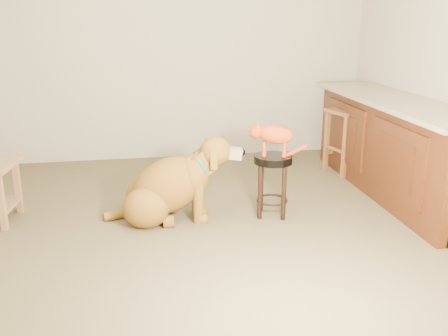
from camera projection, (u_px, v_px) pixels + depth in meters
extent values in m
cube|color=brown|center=(205.00, 216.00, 4.42)|extent=(4.50, 4.00, 0.01)
cube|color=#B5AE92|center=(181.00, 51.00, 5.91)|extent=(4.50, 0.04, 2.60)
cube|color=#B5AE92|center=(265.00, 114.00, 2.15)|extent=(4.50, 0.04, 2.60)
cube|color=#46210C|center=(397.00, 149.00, 4.89)|extent=(0.60, 2.50, 0.90)
cube|color=gray|center=(399.00, 101.00, 4.74)|extent=(0.70, 2.56, 0.04)
cube|color=black|center=(397.00, 187.00, 5.01)|extent=(0.52, 2.50, 0.10)
cube|color=#46210C|center=(396.00, 161.00, 4.30)|extent=(0.02, 0.90, 0.62)
cube|color=#46210C|center=(345.00, 133.00, 5.34)|extent=(0.02, 0.90, 0.62)
cube|color=#3A1A0A|center=(395.00, 161.00, 4.30)|extent=(0.02, 0.60, 0.40)
cube|color=#3A1A0A|center=(344.00, 133.00, 5.34)|extent=(0.02, 0.60, 0.40)
cylinder|color=black|center=(284.00, 186.00, 4.47)|extent=(0.04, 0.04, 0.48)
cylinder|color=black|center=(261.00, 185.00, 4.49)|extent=(0.04, 0.04, 0.48)
cylinder|color=black|center=(284.00, 193.00, 4.28)|extent=(0.04, 0.04, 0.48)
cylinder|color=black|center=(260.00, 192.00, 4.30)|extent=(0.04, 0.04, 0.48)
torus|color=black|center=(272.00, 200.00, 4.42)|extent=(0.35, 0.35, 0.02)
cylinder|color=black|center=(273.00, 159.00, 4.30)|extent=(0.33, 0.33, 0.07)
cube|color=brown|center=(349.00, 139.00, 5.73)|extent=(0.05, 0.05, 0.68)
cube|color=brown|center=(327.00, 142.00, 5.59)|extent=(0.05, 0.05, 0.68)
cube|color=brown|center=(367.00, 145.00, 5.46)|extent=(0.05, 0.05, 0.68)
cube|color=brown|center=(345.00, 148.00, 5.32)|extent=(0.05, 0.05, 0.68)
cube|color=brown|center=(349.00, 111.00, 5.42)|extent=(0.49, 0.49, 0.04)
cube|color=olive|center=(18.00, 187.00, 4.44)|extent=(0.05, 0.05, 0.49)
cube|color=olive|center=(2.00, 203.00, 4.06)|extent=(0.05, 0.05, 0.49)
ellipsoid|color=brown|center=(148.00, 196.00, 4.43)|extent=(0.41, 0.35, 0.35)
ellipsoid|color=brown|center=(146.00, 208.00, 4.16)|extent=(0.41, 0.35, 0.35)
cylinder|color=brown|center=(169.00, 207.00, 4.50)|extent=(0.10, 0.12, 0.11)
cylinder|color=brown|center=(169.00, 222.00, 4.19)|extent=(0.10, 0.12, 0.11)
ellipsoid|color=brown|center=(168.00, 186.00, 4.27)|extent=(0.83, 0.48, 0.72)
ellipsoid|color=brown|center=(192.00, 175.00, 4.26)|extent=(0.32, 0.35, 0.36)
cylinder|color=brown|center=(197.00, 192.00, 4.42)|extent=(0.10, 0.10, 0.42)
cylinder|color=brown|center=(198.00, 200.00, 4.23)|extent=(0.10, 0.10, 0.42)
sphere|color=brown|center=(201.00, 211.00, 4.47)|extent=(0.11, 0.11, 0.11)
sphere|color=brown|center=(202.00, 219.00, 4.28)|extent=(0.11, 0.11, 0.11)
cylinder|color=brown|center=(202.00, 163.00, 4.24)|extent=(0.28, 0.21, 0.27)
ellipsoid|color=brown|center=(215.00, 151.00, 4.22)|extent=(0.28, 0.26, 0.25)
cube|color=#93805B|center=(232.00, 153.00, 4.24)|extent=(0.18, 0.11, 0.12)
sphere|color=black|center=(242.00, 152.00, 4.24)|extent=(0.06, 0.06, 0.06)
cube|color=brown|center=(212.00, 151.00, 4.34)|extent=(0.06, 0.07, 0.19)
cube|color=brown|center=(214.00, 159.00, 4.12)|extent=(0.06, 0.07, 0.19)
torus|color=#0E725D|center=(202.00, 164.00, 4.24)|extent=(0.16, 0.25, 0.22)
cylinder|color=#D8BF4C|center=(209.00, 172.00, 4.27)|extent=(0.01, 0.05, 0.05)
cylinder|color=brown|center=(122.00, 214.00, 4.36)|extent=(0.34, 0.16, 0.08)
ellipsoid|color=#A63510|center=(276.00, 135.00, 4.24)|extent=(0.35, 0.24, 0.20)
cylinder|color=#A63510|center=(265.00, 147.00, 4.33)|extent=(0.03, 0.03, 0.12)
sphere|color=#A63510|center=(264.00, 152.00, 4.34)|extent=(0.04, 0.04, 0.04)
cylinder|color=#A63510|center=(264.00, 150.00, 4.25)|extent=(0.03, 0.03, 0.12)
sphere|color=#A63510|center=(264.00, 155.00, 4.26)|extent=(0.04, 0.04, 0.04)
cylinder|color=#A63510|center=(285.00, 148.00, 4.31)|extent=(0.03, 0.03, 0.12)
sphere|color=#A63510|center=(284.00, 153.00, 4.32)|extent=(0.04, 0.04, 0.04)
cylinder|color=#A63510|center=(285.00, 150.00, 4.23)|extent=(0.03, 0.03, 0.12)
sphere|color=#A63510|center=(284.00, 156.00, 4.24)|extent=(0.04, 0.04, 0.04)
sphere|color=#A63510|center=(256.00, 132.00, 4.25)|extent=(0.12, 0.12, 0.12)
sphere|color=#A63510|center=(250.00, 133.00, 4.26)|extent=(0.04, 0.04, 0.04)
sphere|color=brown|center=(248.00, 133.00, 4.26)|extent=(0.02, 0.02, 0.02)
cone|color=#A63510|center=(258.00, 124.00, 4.27)|extent=(0.06, 0.06, 0.06)
cone|color=#C66B60|center=(258.00, 124.00, 4.27)|extent=(0.03, 0.03, 0.03)
cone|color=#A63510|center=(257.00, 126.00, 4.20)|extent=(0.06, 0.06, 0.06)
cone|color=#C66B60|center=(257.00, 126.00, 4.20)|extent=(0.03, 0.03, 0.03)
cylinder|color=#A63510|center=(294.00, 152.00, 4.31)|extent=(0.24, 0.07, 0.12)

